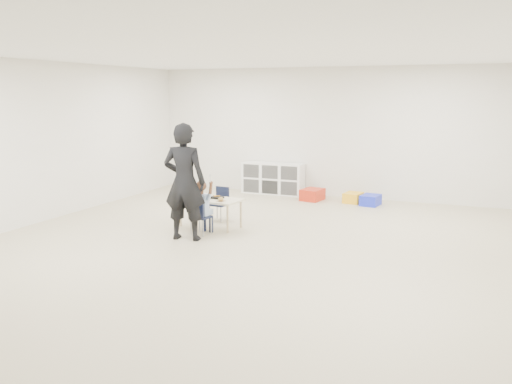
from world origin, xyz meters
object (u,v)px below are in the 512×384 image
at_px(table, 210,212).
at_px(adult, 184,182).
at_px(chair_near, 201,216).
at_px(child, 201,206).
at_px(cubby_shelf, 273,178).

xyz_separation_m(table, adult, (0.01, -0.87, 0.65)).
distance_m(chair_near, child, 0.17).
xyz_separation_m(child, cubby_shelf, (-0.22, 3.81, -0.11)).
xyz_separation_m(table, chair_near, (0.09, -0.50, 0.04)).
relative_size(cubby_shelf, adult, 0.78).
xyz_separation_m(chair_near, child, (0.00, -0.00, 0.17)).
bearing_deg(child, adult, -95.07).
height_order(child, cubby_shelf, child).
bearing_deg(adult, cubby_shelf, -97.18).
xyz_separation_m(child, adult, (-0.08, -0.37, 0.44)).
relative_size(child, adult, 0.51).
height_order(cubby_shelf, adult, adult).
relative_size(chair_near, child, 0.63).
relative_size(child, cubby_shelf, 0.66).
height_order(table, chair_near, chair_near).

